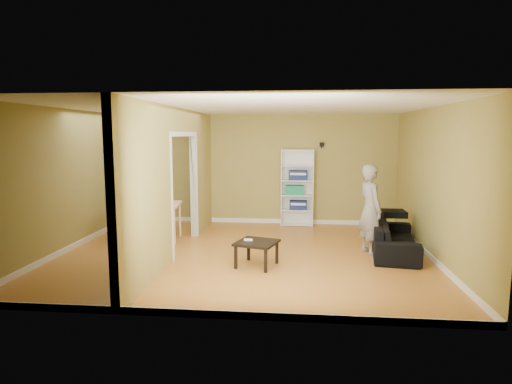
# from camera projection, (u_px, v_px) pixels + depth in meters

# --- Properties ---
(room_shell) EXTENTS (6.50, 6.50, 6.50)m
(room_shell) POSITION_uv_depth(u_px,v_px,m) (244.00, 182.00, 7.53)
(room_shell) COLOR #B45D2F
(room_shell) RESTS_ON ground
(partition) EXTENTS (0.22, 5.50, 2.60)m
(partition) POSITION_uv_depth(u_px,v_px,m) (177.00, 181.00, 7.64)
(partition) COLOR olive
(partition) RESTS_ON ground
(wall_speaker) EXTENTS (0.10, 0.10, 0.10)m
(wall_speaker) POSITION_uv_depth(u_px,v_px,m) (322.00, 145.00, 9.96)
(wall_speaker) COLOR black
(wall_speaker) RESTS_ON room_shell
(sofa) EXTENTS (2.03, 1.09, 0.74)m
(sofa) POSITION_uv_depth(u_px,v_px,m) (394.00, 233.00, 7.71)
(sofa) COLOR black
(sofa) RESTS_ON ground
(person) EXTENTS (0.83, 0.74, 1.89)m
(person) POSITION_uv_depth(u_px,v_px,m) (370.00, 202.00, 7.61)
(person) COLOR slate
(person) RESTS_ON ground
(bookshelf) EXTENTS (0.75, 0.33, 1.79)m
(bookshelf) POSITION_uv_depth(u_px,v_px,m) (297.00, 187.00, 10.06)
(bookshelf) COLOR white
(bookshelf) RESTS_ON ground
(paper_box_navy_a) EXTENTS (0.40, 0.26, 0.21)m
(paper_box_navy_a) POSITION_uv_depth(u_px,v_px,m) (298.00, 205.00, 10.07)
(paper_box_navy_a) COLOR navy
(paper_box_navy_a) RESTS_ON bookshelf
(paper_box_teal) EXTENTS (0.43, 0.28, 0.22)m
(paper_box_teal) POSITION_uv_depth(u_px,v_px,m) (295.00, 190.00, 10.03)
(paper_box_teal) COLOR teal
(paper_box_teal) RESTS_ON bookshelf
(paper_box_navy_b) EXTENTS (0.43, 0.28, 0.22)m
(paper_box_navy_b) POSITION_uv_depth(u_px,v_px,m) (298.00, 175.00, 9.97)
(paper_box_navy_b) COLOR navy
(paper_box_navy_b) RESTS_ON bookshelf
(coffee_table) EXTENTS (0.62, 0.62, 0.41)m
(coffee_table) POSITION_uv_depth(u_px,v_px,m) (257.00, 245.00, 6.94)
(coffee_table) COLOR black
(coffee_table) RESTS_ON ground
(game_controller) EXTENTS (0.14, 0.04, 0.03)m
(game_controller) POSITION_uv_depth(u_px,v_px,m) (248.00, 240.00, 6.99)
(game_controller) COLOR white
(game_controller) RESTS_ON coffee_table
(dining_table) EXTENTS (1.20, 0.80, 0.75)m
(dining_table) POSITION_uv_depth(u_px,v_px,m) (149.00, 207.00, 8.63)
(dining_table) COLOR beige
(dining_table) RESTS_ON ground
(chair_left) EXTENTS (0.52, 0.52, 0.88)m
(chair_left) POSITION_uv_depth(u_px,v_px,m) (117.00, 217.00, 8.81)
(chair_left) COLOR tan
(chair_left) RESTS_ON ground
(chair_near) EXTENTS (0.52, 0.52, 1.00)m
(chair_near) POSITION_uv_depth(u_px,v_px,m) (143.00, 223.00, 7.98)
(chair_near) COLOR tan
(chair_near) RESTS_ON ground
(chair_far) EXTENTS (0.43, 0.43, 0.91)m
(chair_far) POSITION_uv_depth(u_px,v_px,m) (163.00, 212.00, 9.32)
(chair_far) COLOR tan
(chair_far) RESTS_ON ground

